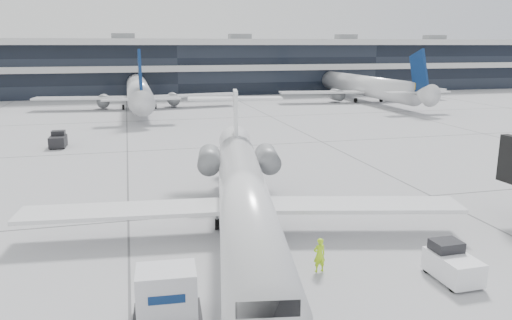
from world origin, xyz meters
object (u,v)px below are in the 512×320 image
object	(u,v)px
baggage_tug	(452,264)
cargo_uld	(167,296)
regional_jet	(244,195)
ramp_worker	(319,255)

from	to	relation	value
baggage_tug	cargo_uld	size ratio (longest dim) A/B	0.97
regional_jet	ramp_worker	bearing A→B (deg)	-55.44
baggage_tug	cargo_uld	distance (m)	12.32
regional_jet	baggage_tug	size ratio (longest dim) A/B	11.51
regional_jet	ramp_worker	world-z (taller)	regional_jet
regional_jet	baggage_tug	world-z (taller)	regional_jet
regional_jet	cargo_uld	world-z (taller)	regional_jet
ramp_worker	cargo_uld	xyz separation A→B (m)	(-6.98, -2.51, 0.22)
baggage_tug	regional_jet	bearing A→B (deg)	135.96
ramp_worker	baggage_tug	bearing A→B (deg)	152.22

